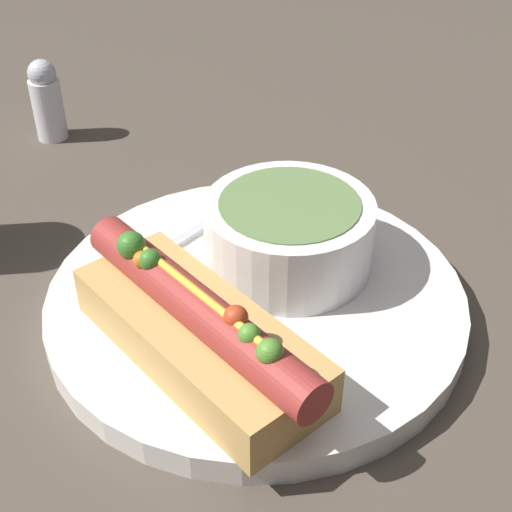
{
  "coord_description": "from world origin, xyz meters",
  "views": [
    {
      "loc": [
        0.21,
        -0.28,
        0.31
      ],
      "look_at": [
        0.0,
        0.0,
        0.05
      ],
      "focal_mm": 50.0,
      "sensor_mm": 36.0,
      "label": 1
    }
  ],
  "objects_px": {
    "soup_bowl": "(289,231)",
    "spoon": "(212,218)",
    "salt_shaker": "(47,100)",
    "hot_dog": "(198,328)"
  },
  "relations": [
    {
      "from": "soup_bowl",
      "to": "spoon",
      "type": "distance_m",
      "value": 0.08
    },
    {
      "from": "soup_bowl",
      "to": "salt_shaker",
      "type": "bearing_deg",
      "value": 170.78
    },
    {
      "from": "spoon",
      "to": "salt_shaker",
      "type": "xyz_separation_m",
      "value": [
        -0.23,
        0.04,
        0.02
      ]
    },
    {
      "from": "hot_dog",
      "to": "soup_bowl",
      "type": "bearing_deg",
      "value": 107.66
    },
    {
      "from": "spoon",
      "to": "salt_shaker",
      "type": "bearing_deg",
      "value": 82.61
    },
    {
      "from": "soup_bowl",
      "to": "spoon",
      "type": "height_order",
      "value": "soup_bowl"
    },
    {
      "from": "salt_shaker",
      "to": "spoon",
      "type": "bearing_deg",
      "value": -10.35
    },
    {
      "from": "hot_dog",
      "to": "spoon",
      "type": "xyz_separation_m",
      "value": [
        -0.08,
        0.11,
        -0.02
      ]
    },
    {
      "from": "salt_shaker",
      "to": "soup_bowl",
      "type": "bearing_deg",
      "value": -9.22
    },
    {
      "from": "hot_dog",
      "to": "spoon",
      "type": "height_order",
      "value": "hot_dog"
    }
  ]
}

